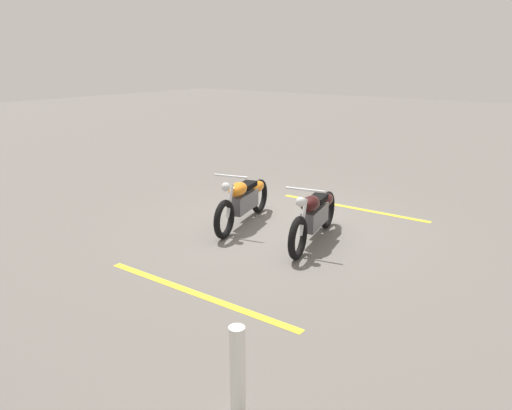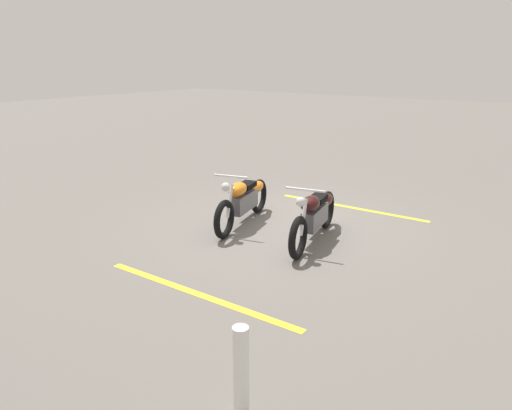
{
  "view_description": "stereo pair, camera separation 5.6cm",
  "coord_description": "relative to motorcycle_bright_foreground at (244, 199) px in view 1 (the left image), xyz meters",
  "views": [
    {
      "loc": [
        7.09,
        4.55,
        2.94
      ],
      "look_at": [
        0.99,
        0.0,
        0.65
      ],
      "focal_mm": 34.4,
      "sensor_mm": 36.0,
      "label": 1
    },
    {
      "loc": [
        7.12,
        4.5,
        2.94
      ],
      "look_at": [
        0.99,
        0.0,
        0.65
      ],
      "focal_mm": 34.4,
      "sensor_mm": 36.0,
      "label": 2
    }
  ],
  "objects": [
    {
      "name": "parking_stripe_mid",
      "position": [
        2.61,
        1.24,
        -0.46
      ],
      "size": [
        0.17,
        3.2,
        0.01
      ],
      "primitive_type": "cube",
      "rotation": [
        0.0,
        0.0,
        1.59
      ],
      "color": "yellow",
      "rests_on": "ground"
    },
    {
      "name": "bollard_post",
      "position": [
        4.03,
        3.08,
        -0.04
      ],
      "size": [
        0.14,
        0.14,
        0.84
      ],
      "primitive_type": "cylinder",
      "color": "white",
      "rests_on": "ground"
    },
    {
      "name": "motorcycle_dark_foreground",
      "position": [
        0.01,
        1.49,
        0.0
      ],
      "size": [
        2.2,
        0.77,
        1.04
      ],
      "rotation": [
        0.0,
        0.0,
        0.22
      ],
      "color": "black",
      "rests_on": "ground"
    },
    {
      "name": "ground_plane",
      "position": [
        -0.33,
        0.76,
        -0.46
      ],
      "size": [
        60.0,
        60.0,
        0.0
      ],
      "primitive_type": "plane",
      "color": "#66605B"
    },
    {
      "name": "parking_stripe_near",
      "position": [
        -2.09,
        1.16,
        -0.46
      ],
      "size": [
        0.17,
        3.2,
        0.01
      ],
      "primitive_type": "cube",
      "rotation": [
        0.0,
        0.0,
        1.59
      ],
      "color": "yellow",
      "rests_on": "ground"
    },
    {
      "name": "motorcycle_bright_foreground",
      "position": [
        0.0,
        0.0,
        0.0
      ],
      "size": [
        2.19,
        0.8,
        1.04
      ],
      "rotation": [
        0.0,
        0.0,
        0.25
      ],
      "color": "black",
      "rests_on": "ground"
    }
  ]
}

